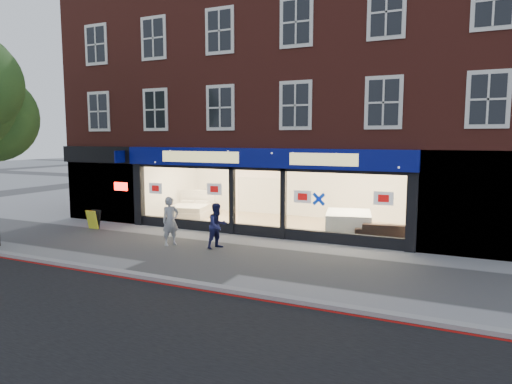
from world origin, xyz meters
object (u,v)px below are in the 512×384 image
Objects in this scene: sofa at (387,232)px; pedestrian_blue at (217,226)px; pedestrian_grey at (170,221)px; a_board at (94,219)px; display_bed at (191,210)px; mattress_stack at (348,223)px.

pedestrian_blue reaches higher than sofa.
pedestrian_grey is 1.71m from pedestrian_blue.
a_board reaches higher than sofa.
pedestrian_blue is at bearing -61.37° from display_bed.
sofa is (8.82, -1.15, -0.01)m from display_bed.
pedestrian_grey reaches higher than pedestrian_blue.
pedestrian_grey is (-6.70, -3.39, 0.42)m from sofa.
a_board is (-2.36, -3.55, -0.03)m from display_bed.
a_board is at bearing 107.02° from pedestrian_grey.
display_bed is 2.98× the size of a_board.
sofa is at bearing -22.52° from mattress_stack.
display_bed is at bearing -16.01° from sofa.
mattress_stack is at bearing -22.84° from pedestrian_grey.
a_board is (-9.68, -3.02, -0.11)m from mattress_stack.
sofa is 1.40× the size of pedestrian_blue.
mattress_stack is at bearing 17.15° from a_board.
mattress_stack is at bearing -17.28° from display_bed.
sofa is 5.91m from pedestrian_blue.
pedestrian_grey reaches higher than mattress_stack.
display_bed is 5.72m from pedestrian_blue.
display_bed is at bearing 63.77° from pedestrian_blue.
display_bed is 8.90m from sofa.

